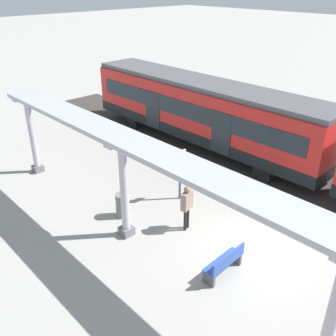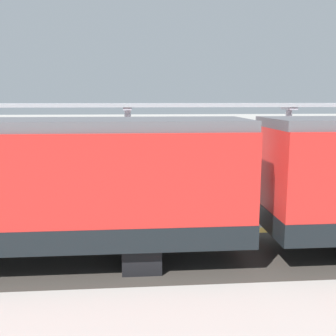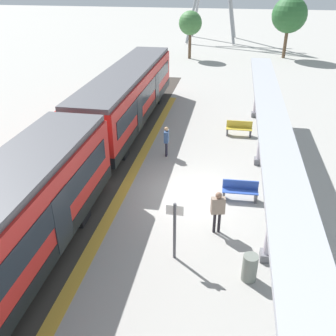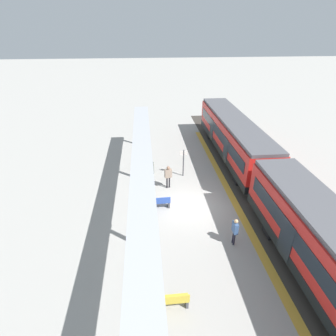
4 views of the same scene
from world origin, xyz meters
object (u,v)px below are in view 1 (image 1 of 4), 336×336
canopy_pillar_second (124,190)px  trash_bin (122,205)px  bench_near_end (225,263)px  platform_info_sign (180,169)px  canopy_pillar_third (333,314)px  passenger_by_the_benches (187,203)px  train_near_carriage (202,112)px  canopy_pillar_nearest (32,135)px

canopy_pillar_second → trash_bin: (-0.61, -1.02, -1.35)m
bench_near_end → canopy_pillar_second: bearing=-75.8°
canopy_pillar_second → platform_info_sign: size_ratio=1.63×
canopy_pillar_third → bench_near_end: bearing=-104.8°
canopy_pillar_third → passenger_by_the_benches: size_ratio=2.07×
train_near_carriage → canopy_pillar_nearest: 8.44m
canopy_pillar_second → bench_near_end: canopy_pillar_second is taller
trash_bin → platform_info_sign: size_ratio=0.43×
canopy_pillar_nearest → canopy_pillar_third: 13.84m
canopy_pillar_nearest → canopy_pillar_second: (0.00, 6.70, 0.00)m
canopy_pillar_nearest → bench_near_end: 10.47m
canopy_pillar_second → platform_info_sign: bearing=-172.0°
canopy_pillar_second → canopy_pillar_third: 7.14m
canopy_pillar_nearest → passenger_by_the_benches: canopy_pillar_nearest is taller
canopy_pillar_second → canopy_pillar_third: (0.00, 7.14, 0.00)m
canopy_pillar_second → canopy_pillar_nearest: bearing=-90.0°
train_near_carriage → platform_info_sign: 5.76m
canopy_pillar_third → canopy_pillar_second: bearing=-90.0°
bench_near_end → platform_info_sign: bearing=-117.9°
canopy_pillar_second → canopy_pillar_third: bearing=90.0°
canopy_pillar_nearest → trash_bin: 5.87m
train_near_carriage → canopy_pillar_second: canopy_pillar_second is taller
train_near_carriage → canopy_pillar_nearest: bearing=-21.4°
canopy_pillar_nearest → bench_near_end: canopy_pillar_nearest is taller
bench_near_end → canopy_pillar_third: bearing=75.2°
passenger_by_the_benches → canopy_pillar_nearest: bearing=-77.4°
canopy_pillar_nearest → train_near_carriage: bearing=158.6°
train_near_carriage → bench_near_end: bearing=46.3°
canopy_pillar_second → canopy_pillar_third: same height
canopy_pillar_nearest → passenger_by_the_benches: (-1.77, 7.91, -0.73)m
canopy_pillar_third → canopy_pillar_nearest: bearing=-90.0°
canopy_pillar_nearest → platform_info_sign: (-3.09, 6.26, -0.49)m
canopy_pillar_nearest → passenger_by_the_benches: size_ratio=2.07×
platform_info_sign → passenger_by_the_benches: bearing=51.2°
canopy_pillar_second → bench_near_end: (-0.93, 3.64, -1.38)m
train_near_carriage → bench_near_end: 10.13m
canopy_pillar_nearest → canopy_pillar_second: same height
train_near_carriage → canopy_pillar_nearest: size_ratio=3.99×
canopy_pillar_third → platform_info_sign: canopy_pillar_third is taller
trash_bin → passenger_by_the_benches: (-1.16, 2.23, 0.62)m
canopy_pillar_second → passenger_by_the_benches: (-1.77, 1.21, -0.73)m
canopy_pillar_nearest → platform_info_sign: size_ratio=1.63×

